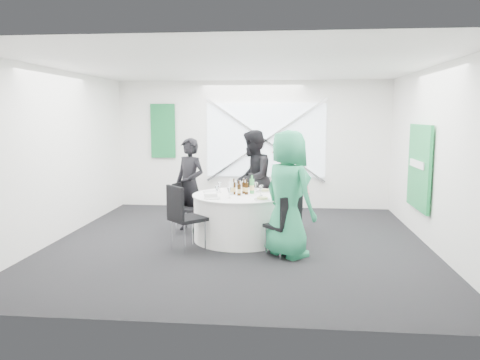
# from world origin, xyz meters

# --- Properties ---
(floor) EXTENTS (6.00, 6.00, 0.00)m
(floor) POSITION_xyz_m (0.00, 0.00, 0.00)
(floor) COLOR black
(floor) RESTS_ON ground
(ceiling) EXTENTS (6.00, 6.00, 0.00)m
(ceiling) POSITION_xyz_m (0.00, 0.00, 2.80)
(ceiling) COLOR white
(ceiling) RESTS_ON wall_back
(wall_back) EXTENTS (6.00, 0.00, 6.00)m
(wall_back) POSITION_xyz_m (0.00, 3.00, 1.40)
(wall_back) COLOR white
(wall_back) RESTS_ON floor
(wall_front) EXTENTS (6.00, 0.00, 6.00)m
(wall_front) POSITION_xyz_m (0.00, -3.00, 1.40)
(wall_front) COLOR white
(wall_front) RESTS_ON floor
(wall_left) EXTENTS (0.00, 6.00, 6.00)m
(wall_left) POSITION_xyz_m (-3.00, 0.00, 1.40)
(wall_left) COLOR white
(wall_left) RESTS_ON floor
(wall_right) EXTENTS (0.00, 6.00, 6.00)m
(wall_right) POSITION_xyz_m (3.00, 0.00, 1.40)
(wall_right) COLOR white
(wall_right) RESTS_ON floor
(window_panel) EXTENTS (2.60, 0.03, 1.60)m
(window_panel) POSITION_xyz_m (0.30, 2.96, 1.50)
(window_panel) COLOR white
(window_panel) RESTS_ON wall_back
(window_brace_a) EXTENTS (2.63, 0.05, 1.84)m
(window_brace_a) POSITION_xyz_m (0.30, 2.92, 1.50)
(window_brace_a) COLOR silver
(window_brace_a) RESTS_ON window_panel
(window_brace_b) EXTENTS (2.63, 0.05, 1.84)m
(window_brace_b) POSITION_xyz_m (0.30, 2.92, 1.50)
(window_brace_b) COLOR silver
(window_brace_b) RESTS_ON window_panel
(green_banner) EXTENTS (0.55, 0.04, 1.20)m
(green_banner) POSITION_xyz_m (-2.00, 2.95, 1.70)
(green_banner) COLOR #136334
(green_banner) RESTS_ON wall_back
(green_sign) EXTENTS (0.05, 1.20, 1.40)m
(green_sign) POSITION_xyz_m (2.94, 0.60, 1.20)
(green_sign) COLOR #198E42
(green_sign) RESTS_ON wall_right
(banquet_table) EXTENTS (1.56, 1.56, 0.76)m
(banquet_table) POSITION_xyz_m (0.00, 0.20, 0.38)
(banquet_table) COLOR white
(banquet_table) RESTS_ON floor
(chair_back) EXTENTS (0.43, 0.44, 0.83)m
(chair_back) POSITION_xyz_m (0.17, 1.27, 0.48)
(chair_back) COLOR black
(chair_back) RESTS_ON floor
(chair_back_left) EXTENTS (0.52, 0.52, 0.88)m
(chair_back_left) POSITION_xyz_m (-1.02, 0.59, 0.51)
(chair_back_left) COLOR black
(chair_back_left) RESTS_ON floor
(chair_back_right) EXTENTS (0.53, 0.53, 0.82)m
(chair_back_right) POSITION_xyz_m (0.84, 0.93, 0.48)
(chair_back_right) COLOR black
(chair_back_right) RESTS_ON floor
(chair_front_right) EXTENTS (0.58, 0.58, 0.90)m
(chair_front_right) POSITION_xyz_m (0.75, -0.67, 0.53)
(chair_front_right) COLOR black
(chair_front_right) RESTS_ON floor
(chair_front_left) EXTENTS (0.65, 0.65, 1.02)m
(chair_front_left) POSITION_xyz_m (-0.79, -0.57, 0.60)
(chair_front_left) COLOR black
(chair_front_left) RESTS_ON floor
(person_man_back_left) EXTENTS (0.72, 0.64, 1.65)m
(person_man_back_left) POSITION_xyz_m (-0.95, 0.73, 0.83)
(person_man_back_left) COLOR black
(person_man_back_left) RESTS_ON floor
(person_man_back) EXTENTS (0.59, 0.92, 1.78)m
(person_man_back) POSITION_xyz_m (0.14, 1.19, 0.89)
(person_man_back) COLOR black
(person_man_back) RESTS_ON floor
(person_woman_pink) EXTENTS (1.12, 1.04, 1.62)m
(person_woman_pink) POSITION_xyz_m (0.79, 0.85, 0.81)
(person_woman_pink) COLOR pink
(person_woman_pink) RESTS_ON floor
(person_woman_green) EXTENTS (1.04, 1.06, 1.85)m
(person_woman_green) POSITION_xyz_m (0.78, -0.64, 0.92)
(person_woman_green) COLOR #279261
(person_woman_green) RESTS_ON floor
(plate_back) EXTENTS (0.26, 0.26, 0.01)m
(plate_back) POSITION_xyz_m (0.06, 0.76, 0.77)
(plate_back) COLOR white
(plate_back) RESTS_ON banquet_table
(plate_back_left) EXTENTS (0.27, 0.27, 0.01)m
(plate_back_left) POSITION_xyz_m (-0.52, 0.39, 0.77)
(plate_back_left) COLOR white
(plate_back_left) RESTS_ON banquet_table
(plate_back_right) EXTENTS (0.25, 0.25, 0.04)m
(plate_back_right) POSITION_xyz_m (0.38, 0.51, 0.78)
(plate_back_right) COLOR white
(plate_back_right) RESTS_ON banquet_table
(plate_front_right) EXTENTS (0.26, 0.26, 0.04)m
(plate_front_right) POSITION_xyz_m (0.39, -0.25, 0.78)
(plate_front_right) COLOR white
(plate_front_right) RESTS_ON banquet_table
(plate_front_left) EXTENTS (0.25, 0.25, 0.01)m
(plate_front_left) POSITION_xyz_m (-0.39, -0.23, 0.77)
(plate_front_left) COLOR white
(plate_front_left) RESTS_ON banquet_table
(napkin) EXTENTS (0.22, 0.18, 0.05)m
(napkin) POSITION_xyz_m (-0.44, -0.13, 0.80)
(napkin) COLOR white
(napkin) RESTS_ON plate_front_left
(beer_bottle_a) EXTENTS (0.06, 0.06, 0.26)m
(beer_bottle_a) POSITION_xyz_m (-0.10, 0.20, 0.86)
(beer_bottle_a) COLOR #3C230B
(beer_bottle_a) RESTS_ON banquet_table
(beer_bottle_b) EXTENTS (0.06, 0.06, 0.25)m
(beer_bottle_b) POSITION_xyz_m (0.05, 0.29, 0.85)
(beer_bottle_b) COLOR #3C230B
(beer_bottle_b) RESTS_ON banquet_table
(beer_bottle_c) EXTENTS (0.06, 0.06, 0.26)m
(beer_bottle_c) POSITION_xyz_m (0.11, 0.21, 0.86)
(beer_bottle_c) COLOR #3C230B
(beer_bottle_c) RESTS_ON banquet_table
(beer_bottle_d) EXTENTS (0.06, 0.06, 0.24)m
(beer_bottle_d) POSITION_xyz_m (-0.01, 0.10, 0.85)
(beer_bottle_d) COLOR #3C230B
(beer_bottle_d) RESTS_ON banquet_table
(green_water_bottle) EXTENTS (0.08, 0.08, 0.30)m
(green_water_bottle) POSITION_xyz_m (0.19, 0.32, 0.88)
(green_water_bottle) COLOR green
(green_water_bottle) RESTS_ON banquet_table
(clear_water_bottle) EXTENTS (0.08, 0.08, 0.27)m
(clear_water_bottle) POSITION_xyz_m (-0.14, 0.16, 0.86)
(clear_water_bottle) COLOR white
(clear_water_bottle) RESTS_ON banquet_table
(wine_glass_a) EXTENTS (0.07, 0.07, 0.17)m
(wine_glass_a) POSITION_xyz_m (0.35, 0.03, 0.88)
(wine_glass_a) COLOR white
(wine_glass_a) RESTS_ON banquet_table
(wine_glass_b) EXTENTS (0.07, 0.07, 0.17)m
(wine_glass_b) POSITION_xyz_m (0.25, 0.46, 0.88)
(wine_glass_b) COLOR white
(wine_glass_b) RESTS_ON banquet_table
(wine_glass_c) EXTENTS (0.07, 0.07, 0.17)m
(wine_glass_c) POSITION_xyz_m (-0.36, 0.40, 0.88)
(wine_glass_c) COLOR white
(wine_glass_c) RESTS_ON banquet_table
(wine_glass_d) EXTENTS (0.07, 0.07, 0.17)m
(wine_glass_d) POSITION_xyz_m (-0.35, -0.02, 0.88)
(wine_glass_d) COLOR white
(wine_glass_d) RESTS_ON banquet_table
(wine_glass_e) EXTENTS (0.07, 0.07, 0.17)m
(wine_glass_e) POSITION_xyz_m (0.35, 0.15, 0.88)
(wine_glass_e) COLOR white
(wine_glass_e) RESTS_ON banquet_table
(wine_glass_f) EXTENTS (0.07, 0.07, 0.17)m
(wine_glass_f) POSITION_xyz_m (-0.14, -0.15, 0.88)
(wine_glass_f) COLOR white
(wine_glass_f) RESTS_ON banquet_table
(wine_glass_g) EXTENTS (0.07, 0.07, 0.17)m
(wine_glass_g) POSITION_xyz_m (-0.11, 0.51, 0.88)
(wine_glass_g) COLOR white
(wine_glass_g) RESTS_ON banquet_table
(fork_a) EXTENTS (0.08, 0.14, 0.01)m
(fork_a) POSITION_xyz_m (-0.43, 0.58, 0.76)
(fork_a) COLOR silver
(fork_a) RESTS_ON banquet_table
(knife_a) EXTENTS (0.09, 0.14, 0.01)m
(knife_a) POSITION_xyz_m (-0.56, 0.35, 0.76)
(knife_a) COLOR silver
(knife_a) RESTS_ON banquet_table
(fork_b) EXTENTS (0.15, 0.02, 0.01)m
(fork_b) POSITION_xyz_m (0.18, 0.75, 0.76)
(fork_b) COLOR silver
(fork_b) RESTS_ON banquet_table
(knife_b) EXTENTS (0.15, 0.03, 0.01)m
(knife_b) POSITION_xyz_m (-0.23, 0.73, 0.76)
(knife_b) COLOR silver
(knife_b) RESTS_ON banquet_table
(fork_c) EXTENTS (0.12, 0.12, 0.01)m
(fork_c) POSITION_xyz_m (-0.51, -0.07, 0.76)
(fork_c) COLOR silver
(fork_c) RESTS_ON banquet_table
(knife_c) EXTENTS (0.11, 0.13, 0.01)m
(knife_c) POSITION_xyz_m (-0.32, -0.28, 0.76)
(knife_c) COLOR silver
(knife_c) RESTS_ON banquet_table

